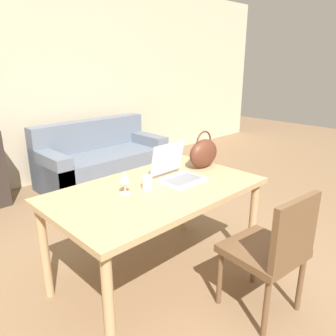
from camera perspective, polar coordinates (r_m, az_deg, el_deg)
ground_plane at (r=2.36m, az=10.28°, el=-24.53°), size 14.00×14.00×0.00m
wall_back at (r=4.53m, az=-26.03°, el=13.37°), size 10.00×0.06×2.70m
dining_table at (r=2.34m, az=-2.03°, el=-5.27°), size 1.49×0.88×0.74m
chair at (r=2.19m, az=17.84°, el=-13.09°), size 0.48×0.48×0.86m
couch at (r=4.55m, az=-11.47°, el=1.18°), size 1.69×0.80×0.82m
laptop at (r=2.46m, az=1.30°, el=-0.34°), size 0.32×0.31×0.26m
drinking_glass at (r=2.27m, az=-3.63°, el=-2.54°), size 0.07×0.07×0.10m
wine_glass at (r=2.18m, az=-7.56°, el=-1.78°), size 0.08×0.08×0.16m
handbag at (r=2.72m, az=6.19°, el=2.61°), size 0.30×0.15×0.31m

